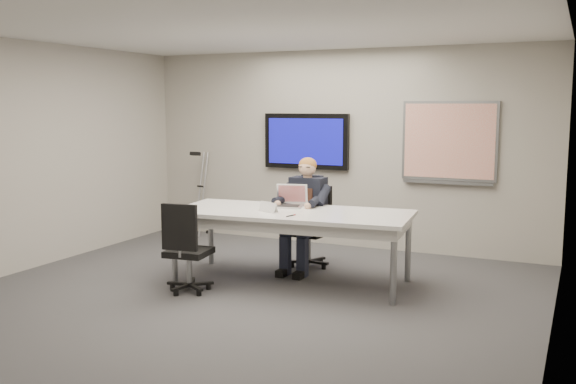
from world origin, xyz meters
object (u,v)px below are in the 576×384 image
at_px(conference_table, 292,219).
at_px(laptop, 289,201).
at_px(office_chair_far, 311,242).
at_px(office_chair_near, 187,264).
at_px(seated_person, 302,226).

relative_size(conference_table, laptop, 6.46).
relative_size(office_chair_far, laptop, 2.35).
relative_size(conference_table, office_chair_far, 2.75).
height_order(office_chair_near, seated_person, seated_person).
xyz_separation_m(office_chair_far, laptop, (-0.08, -0.48, 0.58)).
height_order(conference_table, laptop, laptop).
xyz_separation_m(seated_person, laptop, (-0.07, -0.23, 0.33)).
distance_m(office_chair_near, laptop, 1.45).
bearing_deg(office_chair_far, conference_table, -77.48).
bearing_deg(conference_table, seated_person, 94.73).
height_order(office_chair_far, seated_person, seated_person).
bearing_deg(laptop, office_chair_far, 65.22).
bearing_deg(laptop, office_chair_near, -136.42).
distance_m(office_chair_far, laptop, 0.76).
height_order(seated_person, laptop, seated_person).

